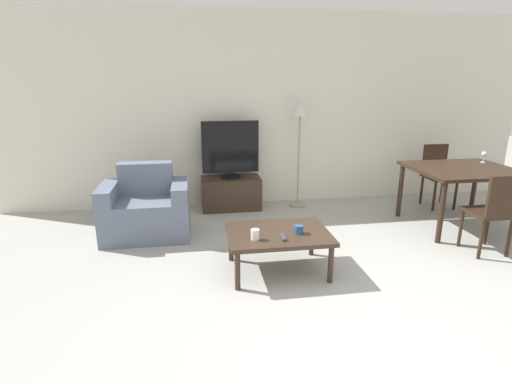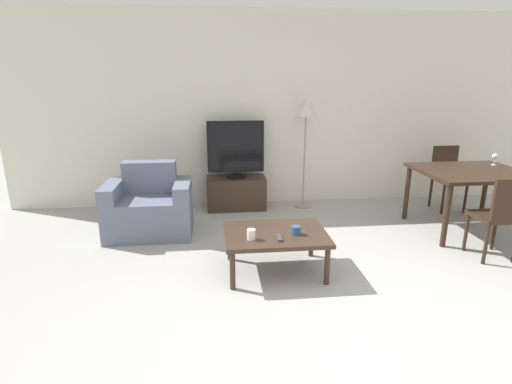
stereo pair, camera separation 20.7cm
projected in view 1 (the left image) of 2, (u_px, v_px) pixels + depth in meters
name	position (u px, v px, depth m)	size (l,w,h in m)	color
ground_plane	(366.00, 341.00, 2.84)	(18.00, 18.00, 0.00)	#9E9E99
wall_back	(274.00, 110.00, 5.71)	(7.69, 0.06, 2.70)	silver
armchair	(146.00, 210.00, 4.66)	(0.99, 0.67, 0.84)	slate
tv_stand	(231.00, 193.00, 5.66)	(0.82, 0.42, 0.45)	#38281E
tv	(230.00, 150.00, 5.48)	(0.78, 0.27, 0.79)	black
coffee_table	(278.00, 236.00, 3.79)	(0.96, 0.71, 0.40)	#38281E
dining_table	(463.00, 175.00, 4.87)	(1.21, 1.03, 0.75)	black
dining_chair_near	(494.00, 210.00, 4.11)	(0.40, 0.40, 0.88)	black
dining_chair_far	(438.00, 172.00, 5.73)	(0.40, 0.40, 0.88)	black
floor_lamp	(300.00, 117.00, 5.48)	(0.28, 0.28, 1.52)	gray
remote_primary	(283.00, 237.00, 3.62)	(0.04, 0.15, 0.02)	#38383D
cup_white_near	(255.00, 234.00, 3.59)	(0.08, 0.08, 0.10)	white
cup_colored_far	(299.00, 229.00, 3.73)	(0.09, 0.09, 0.08)	navy
wine_glass_left	(484.00, 155.00, 5.12)	(0.07, 0.07, 0.15)	silver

